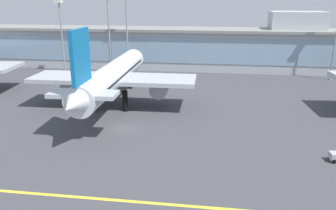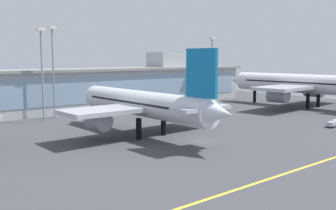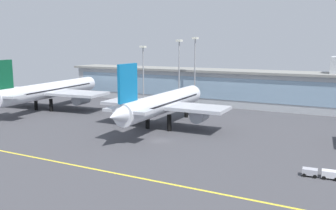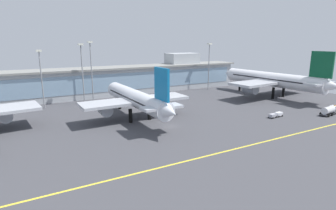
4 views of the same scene
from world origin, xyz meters
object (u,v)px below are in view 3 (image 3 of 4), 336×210
Objects in this scene: baggage_tug_near at (321,173)px; apron_light_mast_west at (179,63)px; airliner_near_left at (49,91)px; apron_light_mast_centre at (195,62)px; airliner_near_right at (163,103)px; apron_light_mast_east at (143,66)px.

apron_light_mast_west is (-49.91, 49.60, 14.43)m from baggage_tug_near.
airliner_near_left is 50.07m from apron_light_mast_centre.
apron_light_mast_east reaches higher than airliner_near_right.
baggage_tug_near is at bearing -49.35° from apron_light_mast_centre.
airliner_near_right is 2.05× the size of apron_light_mast_west.
apron_light_mast_west is at bearing -64.26° from airliner_near_left.
airliner_near_right is at bearing -80.89° from apron_light_mast_centre.
baggage_tug_near is 0.24× the size of apron_light_mast_centre.
baggage_tug_near is at bearing -112.86° from airliner_near_left.
airliner_near_left is at bearing -134.60° from apron_light_mast_east.
baggage_tug_near is (87.14, -26.76, -5.52)m from airliner_near_left.
apron_light_mast_west is 5.57m from apron_light_mast_centre.
airliner_near_left is 2.61× the size of apron_light_mast_east.
airliner_near_right is at bearing -50.94° from apron_light_mast_east.
airliner_near_left is at bearing -148.47° from apron_light_mast_west.
apron_light_mast_centre is at bearing -63.44° from airliner_near_left.
apron_light_mast_centre is at bearing 38.85° from apron_light_mast_west.
airliner_near_left is 1.16× the size of airliner_near_right.
apron_light_mast_west is 1.10× the size of apron_light_mast_east.
apron_light_mast_east is (-64.35, 49.87, 13.26)m from baggage_tug_near.
airliner_near_left is 47.26m from airliner_near_right.
apron_light_mast_west reaches higher than baggage_tug_near.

